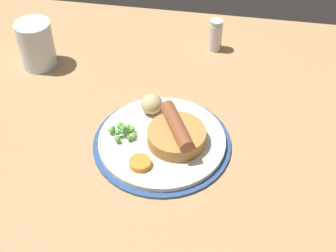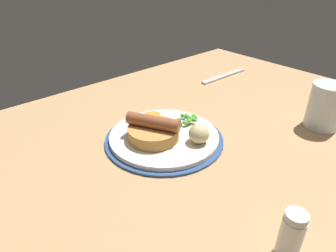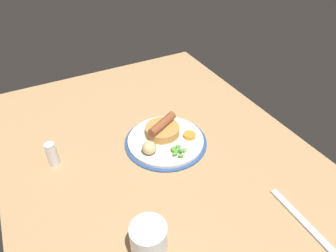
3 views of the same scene
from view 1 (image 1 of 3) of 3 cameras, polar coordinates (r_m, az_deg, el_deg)
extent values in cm
cube|color=tan|center=(84.60, -3.39, -0.60)|extent=(110.00, 80.00, 3.00)
cylinder|color=#2D4C84|center=(79.84, -0.74, -2.12)|extent=(23.53, 23.53, 0.50)
cylinder|color=silver|center=(79.52, -0.74, -1.90)|extent=(21.65, 21.65, 1.40)
cylinder|color=#BC8442|center=(77.70, 1.05, -1.27)|extent=(9.81, 9.81, 2.41)
cylinder|color=#472614|center=(76.96, 1.06, -0.71)|extent=(7.85, 7.85, 0.30)
cylinder|color=brown|center=(76.01, 1.07, 0.02)|extent=(6.95, 10.31, 2.42)
sphere|color=#61AD39|center=(80.52, -5.81, 0.16)|extent=(0.95, 0.95, 0.95)
sphere|color=#51B63E|center=(80.01, -5.93, -0.03)|extent=(0.95, 0.95, 0.95)
sphere|color=#68AF4C|center=(78.55, -6.32, -1.42)|extent=(0.76, 0.76, 0.76)
sphere|color=#54A343|center=(79.05, -5.52, -0.35)|extent=(0.98, 0.98, 0.98)
sphere|color=#5AB14A|center=(80.14, -5.92, -0.03)|extent=(0.84, 0.84, 0.84)
sphere|color=#59AC41|center=(79.42, -5.39, -0.28)|extent=(0.80, 0.80, 0.80)
sphere|color=#4FAB49|center=(78.83, -5.61, -0.77)|extent=(0.73, 0.73, 0.73)
sphere|color=#54AB3D|center=(78.39, -4.74, -1.46)|extent=(0.86, 0.86, 0.86)
sphere|color=#5EB140|center=(78.26, -6.19, -1.62)|extent=(0.95, 0.95, 0.95)
sphere|color=#5AAF47|center=(79.36, -5.57, -0.24)|extent=(0.89, 0.89, 0.89)
sphere|color=#5EB439|center=(79.84, -4.89, -0.13)|extent=(1.00, 1.00, 1.00)
sphere|color=green|center=(78.90, -6.05, -0.72)|extent=(0.89, 0.89, 0.89)
sphere|color=#60BA4A|center=(79.26, -5.57, -0.31)|extent=(0.81, 0.81, 0.81)
sphere|color=#62AE47|center=(78.84, -6.14, -0.79)|extent=(0.98, 0.98, 0.98)
sphere|color=#61B449|center=(79.67, -4.42, -0.37)|extent=(1.00, 1.00, 1.00)
sphere|color=#55B93E|center=(79.12, -5.51, -0.36)|extent=(0.88, 0.88, 0.88)
sphere|color=#63B63E|center=(79.84, -6.98, -0.53)|extent=(0.99, 0.99, 0.99)
sphere|color=#52A43A|center=(80.23, -6.75, -0.26)|extent=(0.87, 0.87, 0.87)
sphere|color=#59A44C|center=(78.65, -4.30, -1.35)|extent=(0.83, 0.83, 0.83)
sphere|color=#66B23C|center=(79.95, -5.44, -0.08)|extent=(0.77, 0.77, 0.77)
sphere|color=#5BAD42|center=(79.26, -3.99, -1.06)|extent=(0.86, 0.86, 0.86)
ellipsoid|color=#CCB77F|center=(82.83, -2.02, 2.73)|extent=(4.86, 4.92, 3.59)
cylinder|color=orange|center=(74.72, -3.42, -4.53)|extent=(4.86, 4.86, 1.00)
cylinder|color=silver|center=(98.05, -15.75, 9.54)|extent=(7.01, 7.01, 9.68)
cylinder|color=silver|center=(100.59, 5.78, 10.74)|extent=(2.82, 2.82, 5.97)
cylinder|color=silver|center=(98.73, 5.92, 12.43)|extent=(2.68, 2.68, 1.00)
camera|label=2|loc=(0.99, 25.27, 25.51)|focal=32.00mm
camera|label=3|loc=(1.08, -37.79, 37.03)|focal=32.00mm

